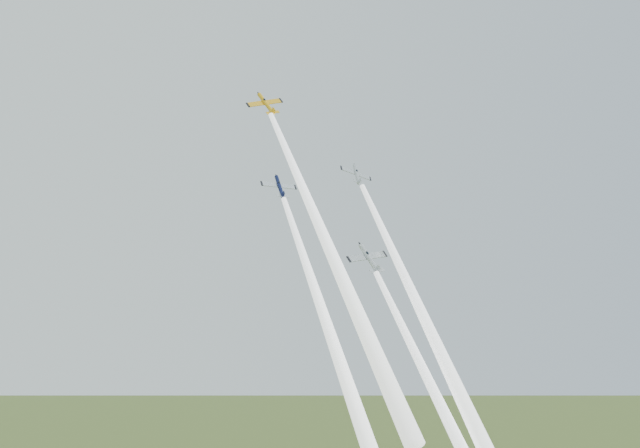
% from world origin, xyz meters
% --- Properties ---
extents(plane_yellow, '(9.13, 6.20, 8.04)m').
position_xyz_m(plane_yellow, '(-7.41, 2.15, 114.67)').
color(plane_yellow, '#EEA914').
extents(smoke_trail_yellow, '(10.49, 42.91, 54.38)m').
position_xyz_m(smoke_trail_yellow, '(-3.35, -19.92, 85.79)').
color(smoke_trail_yellow, white).
extents(plane_navy, '(7.23, 5.70, 6.21)m').
position_xyz_m(plane_navy, '(-4.67, 2.44, 99.69)').
color(plane_navy, '#0D143A').
extents(smoke_trail_navy, '(6.81, 41.28, 51.92)m').
position_xyz_m(smoke_trail_navy, '(-2.55, -18.94, 72.05)').
color(smoke_trail_navy, white).
extents(plane_silver_right, '(7.29, 5.78, 7.19)m').
position_xyz_m(plane_silver_right, '(9.50, 0.47, 102.53)').
color(plane_silver_right, '#AEB5BC').
extents(smoke_trail_silver_right, '(8.59, 44.76, 56.52)m').
position_xyz_m(smoke_trail_silver_right, '(12.55, -22.60, 72.59)').
color(smoke_trail_silver_right, white).
extents(plane_silver_low, '(9.53, 6.90, 8.08)m').
position_xyz_m(plane_silver_low, '(6.80, -11.16, 85.91)').
color(plane_silver_low, '#A5ADB3').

